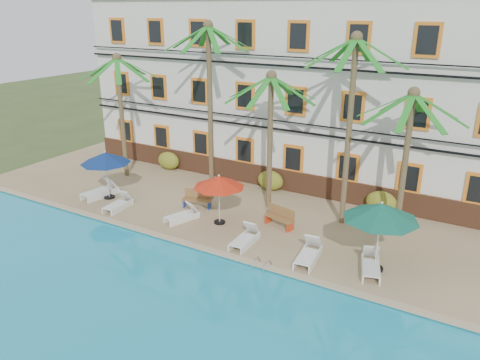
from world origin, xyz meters
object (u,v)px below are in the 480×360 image
Objects in this scene: pool_ladder at (262,268)px; lounger_c at (182,215)px; palm_a at (120,98)px; umbrella_blue at (105,158)px; lounger_e at (308,254)px; umbrella_green at (381,212)px; lounger_d at (245,238)px; lounger_f at (371,265)px; bench_left at (197,198)px; lounger_b at (118,204)px; palm_b at (210,86)px; palm_d at (351,107)px; palm_e at (408,141)px; lounger_a at (101,191)px; umbrella_red at (219,182)px; palm_c at (270,121)px; bench_right at (280,217)px.

lounger_c is at bearing 159.61° from pool_ladder.
palm_a is 3.99× the size of lounger_c.
umbrella_blue is 11.87m from lounger_e.
umbrella_green is 5.81m from lounger_d.
lounger_f is 1.25× the size of bench_left.
umbrella_green is at bearing 2.93° from lounger_b.
palm_b is 1.04× the size of palm_d.
bench_left is at bearing 15.75° from umbrella_blue.
umbrella_green reaches higher than lounger_f.
palm_a reaches higher than lounger_d.
palm_e is (15.85, 0.26, -0.37)m from palm_a.
lounger_a is at bearing -164.70° from palm_d.
lounger_d is (2.07, -1.23, -1.78)m from umbrella_red.
umbrella_blue is at bearing 176.81° from lounger_c.
umbrella_red is at bearing -149.17° from palm_d.
umbrella_blue is 3.48× the size of pool_ladder.
lounger_b is at bearing -171.62° from lounger_c.
umbrella_blue is 1.45× the size of lounger_b.
bench_left is (-1.97, 1.01, -1.59)m from umbrella_red.
palm_c reaches higher than pool_ladder.
palm_b reaches higher than lounger_f.
palm_d reaches higher than palm_a.
palm_b is 10.50m from lounger_e.
palm_a is 16.72m from lounger_f.
palm_c is 3.79× the size of lounger_c.
umbrella_blue is at bearing -136.01° from palm_b.
palm_a is 13.39m from palm_d.
umbrella_red is (-7.42, -3.05, -2.23)m from palm_e.
umbrella_green is 9.72m from bench_left.
palm_a is at bearing 128.44° from lounger_b.
palm_b is 7.58m from lounger_b.
lounger_e is (11.69, -0.83, -1.91)m from umbrella_blue.
umbrella_green is (10.19, -4.01, -3.26)m from palm_b.
palm_d reaches higher than lounger_f.
lounger_b is at bearing -51.56° from palm_a.
lounger_a is at bearing -158.90° from palm_c.
palm_b is at bearing 107.48° from bench_left.
bench_left is (6.46, -1.79, -4.20)m from palm_a.
lounger_b is 2.40× the size of pool_ladder.
bench_left is at bearing 162.56° from lounger_e.
palm_e is 4.16× the size of bench_left.
palm_a is 0.83× the size of palm_d.
umbrella_green is (0.00, -3.55, -1.86)m from palm_e.
bench_left and bench_right have the same top height.
palm_b reaches higher than pool_ladder.
palm_b is 4.98× the size of lounger_c.
palm_b reaches higher than lounger_d.
palm_d is 4.32× the size of lounger_e.
lounger_c is 0.90× the size of lounger_e.
umbrella_blue is 9.63m from bench_right.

